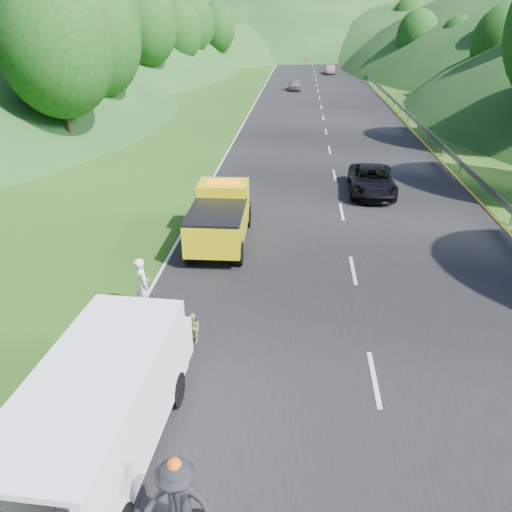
# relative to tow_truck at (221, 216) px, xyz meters

# --- Properties ---
(ground) EXTENTS (320.00, 320.00, 0.00)m
(ground) POSITION_rel_tow_truck_xyz_m (2.10, -6.04, -1.14)
(ground) COLOR #38661E
(ground) RESTS_ON ground
(road_surface) EXTENTS (14.00, 200.00, 0.02)m
(road_surface) POSITION_rel_tow_truck_xyz_m (5.10, 33.96, -1.13)
(road_surface) COLOR black
(road_surface) RESTS_ON ground
(guardrail) EXTENTS (0.06, 140.00, 1.52)m
(guardrail) POSITION_rel_tow_truck_xyz_m (12.40, 46.46, -1.14)
(guardrail) COLOR gray
(guardrail) RESTS_ON ground
(tree_line_left) EXTENTS (14.00, 140.00, 14.00)m
(tree_line_left) POSITION_rel_tow_truck_xyz_m (-16.90, 53.96, -1.14)
(tree_line_left) COLOR #255819
(tree_line_left) RESTS_ON ground
(tree_line_right) EXTENTS (14.00, 140.00, 14.00)m
(tree_line_right) POSITION_rel_tow_truck_xyz_m (25.10, 53.96, -1.14)
(tree_line_right) COLOR #255819
(tree_line_right) RESTS_ON ground
(hills_backdrop) EXTENTS (201.00, 288.60, 44.00)m
(hills_backdrop) POSITION_rel_tow_truck_xyz_m (8.60, 128.66, -1.14)
(hills_backdrop) COLOR #2D5B23
(hills_backdrop) RESTS_ON ground
(tow_truck) EXTENTS (2.15, 5.48, 2.34)m
(tow_truck) POSITION_rel_tow_truck_xyz_m (0.00, 0.00, 0.00)
(tow_truck) COLOR black
(tow_truck) RESTS_ON ground
(white_van) EXTENTS (3.63, 6.74, 2.35)m
(white_van) POSITION_rel_tow_truck_xyz_m (-0.72, -10.96, 0.19)
(white_van) COLOR black
(white_van) RESTS_ON ground
(woman) EXTENTS (0.75, 0.80, 1.77)m
(woman) POSITION_rel_tow_truck_xyz_m (-1.62, -5.29, -1.14)
(woman) COLOR white
(woman) RESTS_ON ground
(child) EXTENTS (0.54, 0.56, 0.90)m
(child) POSITION_rel_tow_truck_xyz_m (0.24, -6.85, -1.14)
(child) COLOR tan
(child) RESTS_ON ground
(suitcase) EXTENTS (0.43, 0.31, 0.62)m
(suitcase) POSITION_rel_tow_truck_xyz_m (-2.55, -6.46, -0.83)
(suitcase) COLOR #69694F
(suitcase) RESTS_ON ground
(passing_suv) EXTENTS (2.42, 4.92, 1.34)m
(passing_suv) POSITION_rel_tow_truck_xyz_m (6.79, 6.88, -1.14)
(passing_suv) COLOR black
(passing_suv) RESTS_ON ground
(dist_car_a) EXTENTS (1.53, 3.81, 1.30)m
(dist_car_a) POSITION_rel_tow_truck_xyz_m (2.25, 46.49, -1.14)
(dist_car_a) COLOR #55545A
(dist_car_a) RESTS_ON ground
(dist_car_b) EXTENTS (1.36, 3.90, 1.29)m
(dist_car_b) POSITION_rel_tow_truck_xyz_m (7.51, 66.31, -1.14)
(dist_car_b) COLOR #7D5357
(dist_car_b) RESTS_ON ground
(dist_car_c) EXTENTS (2.10, 5.17, 1.50)m
(dist_car_c) POSITION_rel_tow_truck_xyz_m (3.83, 86.31, -1.14)
(dist_car_c) COLOR #A96254
(dist_car_c) RESTS_ON ground
(dist_car_d) EXTENTS (1.53, 3.81, 1.30)m
(dist_car_d) POSITION_rel_tow_truck_xyz_m (4.91, 97.71, -1.14)
(dist_car_d) COLOR #885F4B
(dist_car_d) RESTS_ON ground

